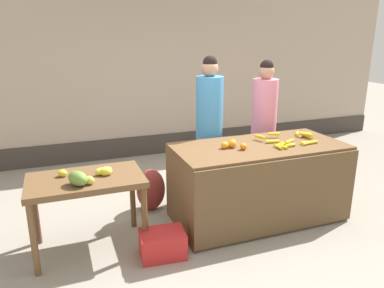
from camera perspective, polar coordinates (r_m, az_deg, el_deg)
ground_plane at (r=4.45m, az=5.03°, el=-11.97°), size 24.00×24.00×0.00m
market_wall_back at (r=6.66m, az=-5.67°, el=12.92°), size 9.65×0.23×3.47m
fruit_stall_counter at (r=4.43m, az=10.18°, el=-5.83°), size 1.97×0.95×0.91m
side_table_wooden at (r=3.80m, az=-16.02°, el=-6.43°), size 1.11×0.68×0.78m
banana_bunch_pile at (r=4.46m, az=15.05°, el=0.57°), size 0.70×0.54×0.07m
orange_pile at (r=4.12m, az=6.33°, el=-0.06°), size 0.25×0.25×0.09m
mango_papaya_pile at (r=3.64m, az=-16.03°, el=-4.76°), size 0.54×0.47×0.14m
vendor_woman_blue_shirt at (r=4.74m, az=2.67°, el=2.24°), size 0.34×0.34×1.88m
vendor_woman_pink_shirt at (r=5.19m, az=10.98°, el=2.77°), size 0.34×0.34×1.80m
produce_crate at (r=3.80m, az=-4.57°, el=-15.13°), size 0.47×0.36×0.26m
produce_sack at (r=4.66m, az=-6.38°, el=-6.99°), size 0.37×0.32×0.53m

